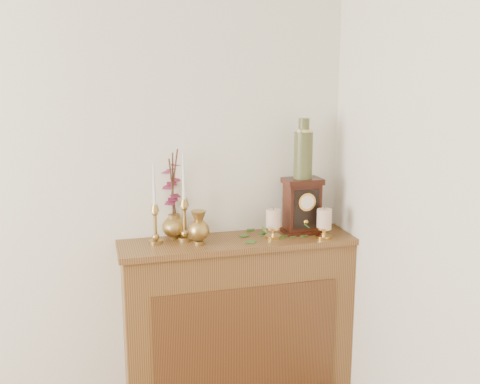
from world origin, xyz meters
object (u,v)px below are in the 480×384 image
object	(u,v)px
candlestick_left	(155,218)
bud_vase	(199,228)
ginger_jar	(172,197)
candlestick_center	(184,213)
mantel_clock	(302,206)
ceramic_vase	(303,152)

from	to	relation	value
candlestick_left	bud_vase	distance (m)	0.23
candlestick_left	ginger_jar	bearing A→B (deg)	45.70
candlestick_center	mantel_clock	xyz separation A→B (m)	(0.63, -0.02, -0.00)
bud_vase	mantel_clock	world-z (taller)	mantel_clock
ginger_jar	bud_vase	bearing A→B (deg)	-60.07
mantel_clock	candlestick_center	bearing A→B (deg)	176.72
candlestick_center	mantel_clock	world-z (taller)	candlestick_center
mantel_clock	bud_vase	bearing A→B (deg)	-174.83
ginger_jar	ceramic_vase	world-z (taller)	ceramic_vase
bud_vase	ginger_jar	size ratio (longest dim) A/B	0.37
ginger_jar	ceramic_vase	xyz separation A→B (m)	(0.68, -0.11, 0.23)
ginger_jar	mantel_clock	size ratio (longest dim) A/B	1.59
ginger_jar	candlestick_center	bearing A→B (deg)	-63.37
ginger_jar	mantel_clock	distance (m)	0.69
candlestick_left	mantel_clock	xyz separation A→B (m)	(0.78, -0.01, 0.01)
candlestick_center	ceramic_vase	xyz separation A→B (m)	(0.63, -0.02, 0.29)
ginger_jar	ceramic_vase	distance (m)	0.72
candlestick_left	candlestick_center	world-z (taller)	candlestick_center
ceramic_vase	mantel_clock	bearing A→B (deg)	-88.50
candlestick_left	mantel_clock	bearing A→B (deg)	-0.59
bud_vase	mantel_clock	xyz separation A→B (m)	(0.57, 0.07, 0.06)
candlestick_center	ceramic_vase	world-z (taller)	ceramic_vase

